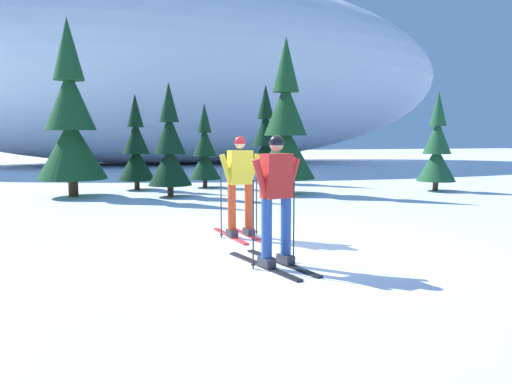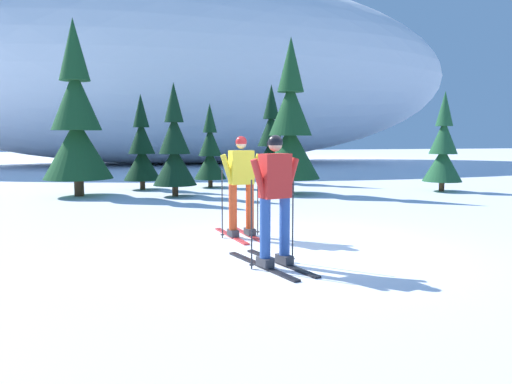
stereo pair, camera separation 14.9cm
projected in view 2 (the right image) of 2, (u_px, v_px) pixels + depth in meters
The scene contains 11 objects.
ground_plane at pixel (304, 250), 7.98m from camera, with size 120.00×120.00×0.00m, color white.
skier_yellow_jacket at pixel (241, 184), 8.92m from camera, with size 0.80×1.62×1.85m.
skier_red_jacket at pixel (275, 198), 6.85m from camera, with size 0.89×1.82×1.86m.
pine_tree_far_left at pixel (77, 123), 15.06m from camera, with size 2.09×2.09×5.41m.
pine_tree_left at pixel (142, 150), 17.09m from camera, with size 1.28×1.28×3.32m.
pine_tree_center_left at pixel (175, 149), 15.09m from camera, with size 1.35×1.35×3.49m.
pine_tree_center at pixel (210, 152), 17.84m from camera, with size 1.18×1.18×3.05m.
pine_tree_center_right at pixel (290, 129), 15.69m from camera, with size 1.92×1.92×4.98m.
pine_tree_right at pixel (271, 142), 19.47m from camera, with size 1.50×1.50×3.89m.
pine_tree_far_right at pixel (443, 150), 16.49m from camera, with size 1.30×1.30×3.36m.
snow_ridge_background at pixel (172, 71), 33.37m from camera, with size 40.41×17.75×12.61m, color white.
Camera 2 is at (-2.78, -7.35, 1.83)m, focal length 34.46 mm.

